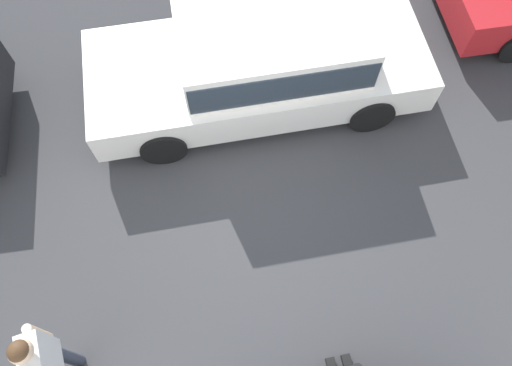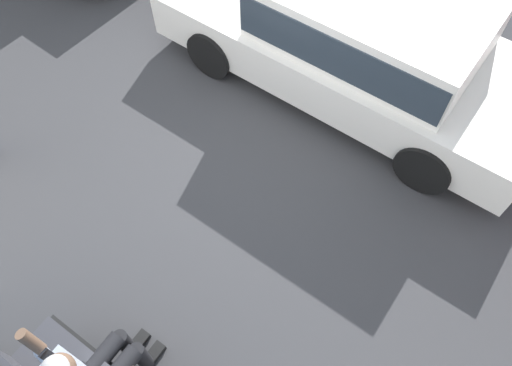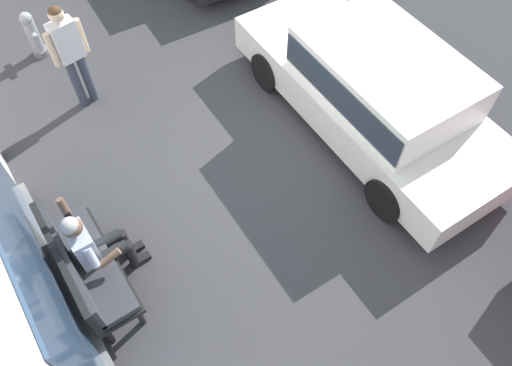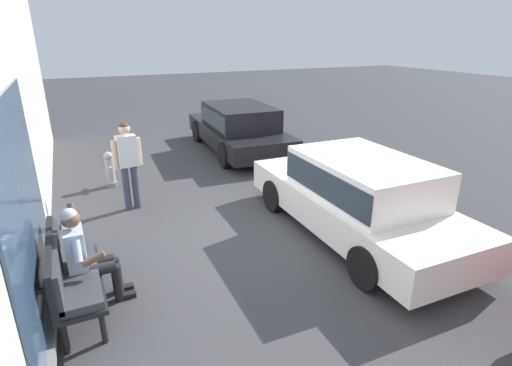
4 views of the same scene
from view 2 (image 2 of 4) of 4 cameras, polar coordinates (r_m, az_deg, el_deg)
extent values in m
plane|color=#38383A|center=(5.62, -1.60, 3.82)|extent=(60.00, 60.00, 0.00)
cylinder|color=black|center=(4.81, -21.19, -16.02)|extent=(0.07, 0.07, 0.40)
cylinder|color=black|center=(4.32, -17.32, -18.65)|extent=(0.15, 0.42, 0.15)
cylinder|color=black|center=(4.57, -14.62, -17.45)|extent=(0.12, 0.12, 0.51)
cube|color=black|center=(4.78, -13.36, -17.40)|extent=(0.10, 0.24, 0.07)
cylinder|color=black|center=(4.51, -12.88, -18.84)|extent=(0.12, 0.12, 0.51)
cube|color=black|center=(4.73, -11.68, -18.72)|extent=(0.10, 0.24, 0.07)
cylinder|color=silver|center=(3.96, -22.83, -17.85)|extent=(0.25, 0.10, 0.22)
cylinder|color=brown|center=(3.82, -24.30, -16.21)|extent=(0.16, 0.08, 0.25)
cube|color=black|center=(3.71, -22.80, -17.69)|extent=(0.02, 0.07, 0.15)
cube|color=white|center=(6.03, 10.69, 14.71)|extent=(4.53, 1.84, 0.54)
cube|color=white|center=(5.60, 13.34, 18.21)|extent=(2.37, 1.59, 0.63)
cube|color=#28333D|center=(5.60, 13.34, 18.21)|extent=(2.32, 1.62, 0.44)
cylinder|color=black|center=(6.19, -5.14, 14.47)|extent=(0.61, 0.19, 0.61)
cylinder|color=black|center=(5.39, 18.63, 1.69)|extent=(0.61, 0.19, 0.61)
cylinder|color=black|center=(6.55, 24.88, 11.53)|extent=(0.61, 0.19, 0.61)
camera|label=1|loc=(2.80, -102.13, 42.87)|focal=35.00mm
camera|label=3|loc=(2.09, 136.54, -6.31)|focal=35.00mm
camera|label=4|loc=(3.61, 87.98, -39.94)|focal=28.00mm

